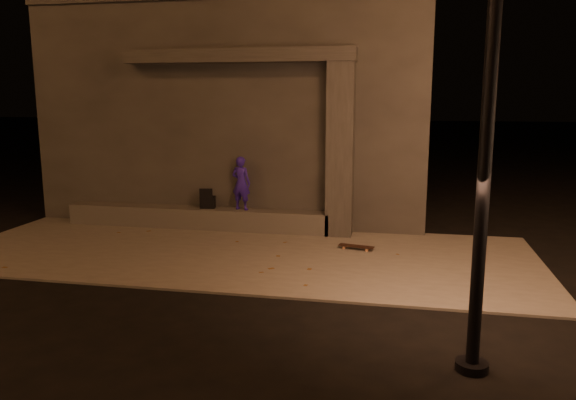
% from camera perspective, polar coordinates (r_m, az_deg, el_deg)
% --- Properties ---
extents(ground, '(120.00, 120.00, 0.00)m').
position_cam_1_polar(ground, '(8.95, -8.59, -8.91)').
color(ground, black).
rests_on(ground, ground).
extents(sidewalk, '(11.00, 4.40, 0.04)m').
position_cam_1_polar(sidewalk, '(10.75, -4.94, -5.36)').
color(sidewalk, slate).
rests_on(sidewalk, ground).
extents(building, '(9.00, 5.10, 5.22)m').
position_cam_1_polar(building, '(14.93, -3.92, 9.20)').
color(building, '#363431').
rests_on(building, ground).
extents(ledge, '(6.00, 0.55, 0.45)m').
position_cam_1_polar(ledge, '(12.76, -9.21, -1.76)').
color(ledge, '#57554F').
rests_on(ledge, sidewalk).
extents(column, '(0.55, 0.55, 3.60)m').
position_cam_1_polar(column, '(11.77, 5.35, 5.06)').
color(column, '#363431').
rests_on(column, sidewalk).
extents(canopy, '(5.00, 0.70, 0.28)m').
position_cam_1_polar(canopy, '(12.23, -5.10, 14.37)').
color(canopy, '#363431').
rests_on(canopy, column).
extents(skateboarder, '(0.48, 0.36, 1.17)m').
position_cam_1_polar(skateboarder, '(12.29, -4.78, 1.72)').
color(skateboarder, '#2E18A1').
rests_on(skateboarder, ledge).
extents(backpack, '(0.35, 0.26, 0.46)m').
position_cam_1_polar(backpack, '(12.60, -8.16, -0.12)').
color(backpack, black).
rests_on(backpack, ledge).
extents(skateboard, '(0.71, 0.31, 0.08)m').
position_cam_1_polar(skateboard, '(10.91, 6.95, -4.71)').
color(skateboard, black).
rests_on(skateboard, sidewalk).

